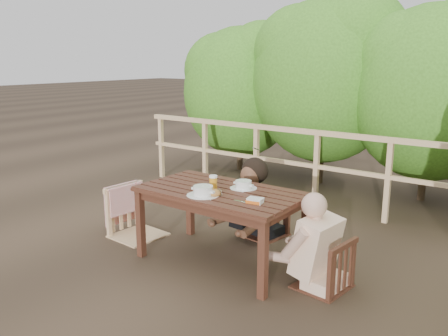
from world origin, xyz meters
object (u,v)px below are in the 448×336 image
Objects in this scene: bread_roll at (214,193)px; tumbler at (219,194)px; diner_right at (329,213)px; soup_near at (203,191)px; beer_glass at (213,183)px; table at (221,227)px; chair_right at (324,240)px; woman at (265,175)px; chair_far at (264,195)px; soup_far at (243,185)px; chair_left at (136,191)px; butter_tub at (255,201)px.

tumbler is (0.04, 0.02, -0.00)m from bread_roll.
diner_right is 1.10m from soup_near.
table is at bearing 25.13° from beer_glass.
woman is (-1.03, 0.74, 0.25)m from chair_right.
diner_right reaches higher than chair_far.
soup_far is 2.02× the size of bread_roll.
tumbler is at bearing -95.32° from soup_far.
chair_left reaches higher than soup_far.
butter_tub is at bearing -58.29° from chair_right.
chair_right is 5.75× the size of beer_glass.
bread_roll is at bearing -66.55° from chair_right.
soup_near reaches higher than tumbler.
diner_right is 19.67× the size of tumbler.
woman reaches higher than chair_far.
table is at bearing 152.72° from butter_tub.
bread_roll is (-0.07, -0.35, -0.01)m from soup_far.
soup_far is 1.74× the size of beer_glass.
woman is 1.02m from bread_roll.
soup_far is at bearing 112.98° from woman.
table is 5.09× the size of soup_near.
chair_far reaches higher than tumbler.
chair_right is at bearing -5.11° from soup_far.
chair_left is 1.22× the size of chair_right.
woman is 1.01m from tumbler.
woman is (-0.04, 0.83, 0.32)m from table.
table is 11.39× the size of butter_tub.
chair_right is 0.92m from soup_far.
beer_glass reaches higher than soup_near.
woman is 1.10m from butter_tub.
chair_far is 0.67× the size of woman.
soup_near is at bearing -110.72° from soup_far.
chair_left is at bearing 179.62° from beer_glass.
diner_right is at bearing 5.45° from table.
table is 0.42m from tumbler.
beer_glass reaches higher than tumbler.
woman is 19.97× the size of tumbler.
tumbler is (0.16, -0.13, -0.04)m from beer_glass.
chair_far is at bearing -117.99° from chair_right.
diner_right reaches higher than tumbler.
chair_left is 2.13m from diner_right.
beer_glass is 0.55m from butter_tub.
soup_far is 0.36m from bread_roll.
chair_left is 2.10m from chair_right.
chair_far is 7.13× the size of bread_roll.
bread_roll is at bearing -100.71° from soup_far.
bread_roll is at bearing 30.25° from soup_near.
chair_right is 1.02m from bread_roll.
butter_tub is at bearing 4.86° from bread_roll.
woman reaches higher than tumbler.
diner_right is at bearing 13.68° from butter_tub.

